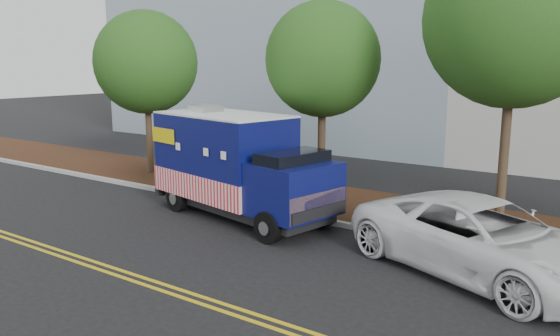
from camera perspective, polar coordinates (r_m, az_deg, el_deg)
The scene contains 11 objects.
ground at distance 16.15m, azimuth -3.96°, elevation -5.83°, with size 120.00×120.00×0.00m, color black.
curb at distance 17.20m, azimuth -1.03°, elevation -4.49°, with size 120.00×0.18×0.15m, color #9E9E99.
mulch_strip at distance 18.88m, azimuth 2.70°, elevation -3.08°, with size 120.00×4.00×0.15m, color black.
centerline_near at distance 13.17m, azimuth -16.35°, elevation -10.21°, with size 120.00×0.10×0.01m, color gold.
centerline_far at distance 13.03m, azimuth -17.21°, elevation -10.49°, with size 120.00×0.10×0.01m, color gold.
tree_a at distance 22.99m, azimuth -13.84°, elevation 10.65°, with size 4.14×4.14×6.72m.
tree_b at distance 18.00m, azimuth 4.49°, elevation 11.22°, with size 3.75×3.75×6.63m.
tree_c at distance 15.98m, azimuth 23.33°, elevation 14.17°, with size 4.74×4.74×8.17m.
sign_post at distance 19.62m, azimuth -10.34°, elevation 0.65°, with size 0.06×0.06×2.40m, color #473828.
food_truck at distance 16.66m, azimuth -4.63°, elevation 0.04°, with size 6.66×3.54×3.34m.
white_car at distance 12.93m, azimuth 20.39°, elevation -6.90°, with size 2.82×6.11×1.70m, color white.
Camera 1 is at (9.71, -12.02, 4.68)m, focal length 35.00 mm.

